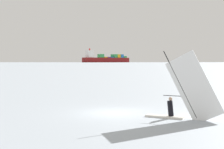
# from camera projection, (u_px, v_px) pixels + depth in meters

# --- Properties ---
(ground_plane) EXTENTS (4000.00, 4000.00, 0.00)m
(ground_plane) POSITION_uv_depth(u_px,v_px,m) (114.00, 113.00, 20.61)
(ground_plane) COLOR #9EA8B2
(windsurfer) EXTENTS (4.57, 1.44, 4.41)m
(windsurfer) POSITION_uv_depth(u_px,v_px,m) (182.00, 98.00, 18.39)
(windsurfer) COLOR white
(windsurfer) RESTS_ON ground_plane
(cargo_ship) EXTENTS (120.73, 131.55, 39.97)m
(cargo_ship) POSITION_uv_depth(u_px,v_px,m) (106.00, 59.00, 917.74)
(cargo_ship) COLOR maroon
(cargo_ship) RESTS_ON ground_plane
(distant_headland) EXTENTS (837.10, 336.61, 54.88)m
(distant_headland) POSITION_uv_depth(u_px,v_px,m) (125.00, 57.00, 1768.89)
(distant_headland) COLOR #4C564C
(distant_headland) RESTS_ON ground_plane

